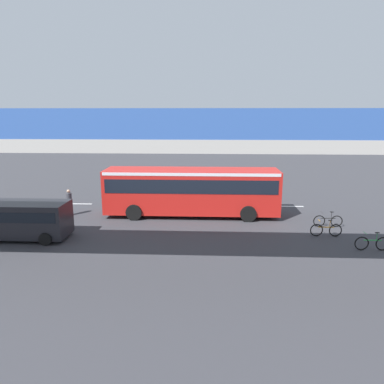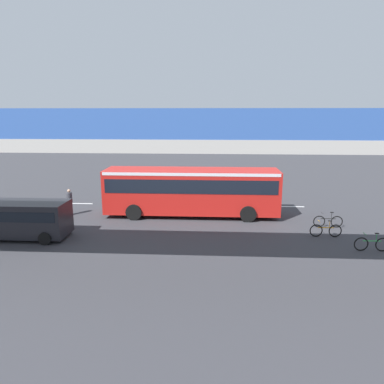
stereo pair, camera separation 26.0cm
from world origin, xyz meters
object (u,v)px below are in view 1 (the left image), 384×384
(bicycle_green, at_px, (372,243))
(traffic_sign, at_px, (186,181))
(pedestrian, at_px, (69,203))
(city_bus, at_px, (192,188))
(bicycle_orange, at_px, (326,230))
(bicycle_black, at_px, (328,221))
(parked_van, at_px, (24,218))

(bicycle_green, distance_m, traffic_sign, 13.23)
(pedestrian, bearing_deg, traffic_sign, -158.51)
(city_bus, xyz_separation_m, pedestrian, (8.26, 0.37, -1.00))
(pedestrian, relative_size, traffic_sign, 0.64)
(bicycle_orange, height_order, bicycle_green, same)
(bicycle_green, bearing_deg, pedestrian, -17.29)
(bicycle_orange, relative_size, bicycle_green, 1.00)
(traffic_sign, bearing_deg, bicycle_black, 152.10)
(bicycle_black, height_order, pedestrian, pedestrian)
(city_bus, height_order, bicycle_orange, city_bus)
(bicycle_orange, xyz_separation_m, bicycle_black, (-0.67, -1.75, 0.00))
(city_bus, relative_size, bicycle_green, 6.52)
(bicycle_black, bearing_deg, pedestrian, -5.94)
(bicycle_green, bearing_deg, city_bus, -31.94)
(bicycle_orange, xyz_separation_m, traffic_sign, (8.33, -6.52, 1.52))
(bicycle_orange, distance_m, bicycle_black, 1.88)
(city_bus, bearing_deg, bicycle_green, 148.06)
(parked_van, distance_m, bicycle_green, 18.45)
(parked_van, distance_m, bicycle_black, 17.67)
(bicycle_orange, height_order, traffic_sign, traffic_sign)
(pedestrian, bearing_deg, city_bus, -177.43)
(bicycle_black, xyz_separation_m, traffic_sign, (9.00, -4.77, 1.52))
(pedestrian, bearing_deg, bicycle_black, 174.06)
(parked_van, relative_size, bicycle_black, 2.71)
(city_bus, distance_m, bicycle_black, 8.82)
(bicycle_green, distance_m, pedestrian, 18.53)
(bicycle_green, xyz_separation_m, pedestrian, (17.69, -5.51, 0.51))
(parked_van, bearing_deg, city_bus, -151.13)
(bicycle_orange, bearing_deg, parked_van, 3.74)
(bicycle_black, bearing_deg, bicycle_green, 104.73)
(parked_van, relative_size, bicycle_orange, 2.71)
(pedestrian, xyz_separation_m, traffic_sign, (-7.70, -3.03, 1.00))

